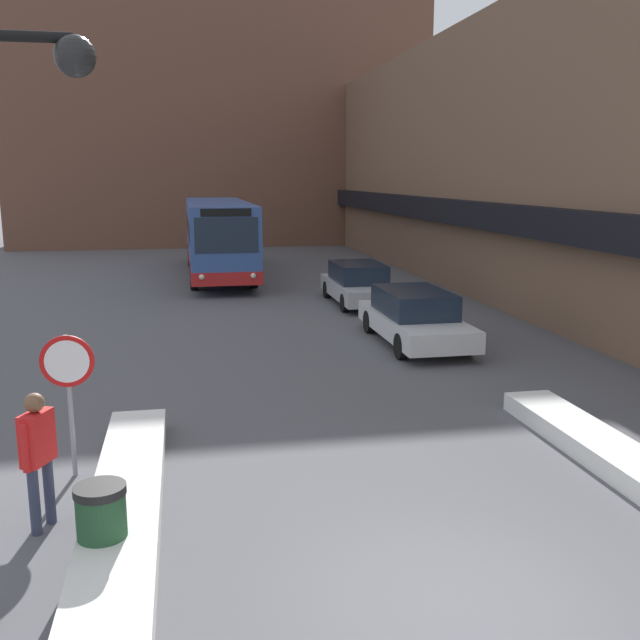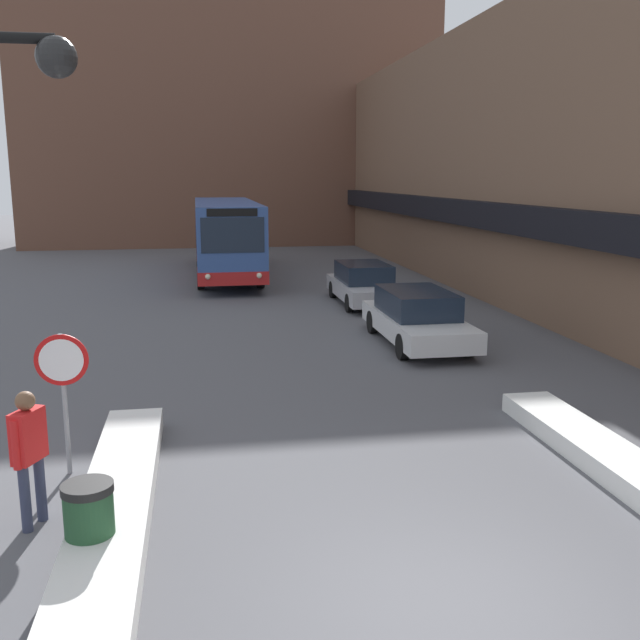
# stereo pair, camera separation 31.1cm
# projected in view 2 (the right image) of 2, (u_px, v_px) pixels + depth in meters

# --- Properties ---
(ground_plane) EXTENTS (160.00, 160.00, 0.00)m
(ground_plane) POSITION_uv_depth(u_px,v_px,m) (454.00, 614.00, 7.22)
(ground_plane) COLOR #515156
(building_row_right) EXTENTS (5.50, 60.00, 9.88)m
(building_row_right) POSITION_uv_depth(u_px,v_px,m) (483.00, 163.00, 31.09)
(building_row_right) COLOR brown
(building_row_right) RESTS_ON ground_plane
(building_backdrop_far) EXTENTS (26.00, 8.00, 19.02)m
(building_backdrop_far) POSITION_uv_depth(u_px,v_px,m) (230.00, 95.00, 46.20)
(building_backdrop_far) COLOR brown
(building_backdrop_far) RESTS_ON ground_plane
(snow_bank_left) EXTENTS (0.90, 8.02, 0.34)m
(snow_bank_left) POSITION_uv_depth(u_px,v_px,m) (111.00, 526.00, 8.67)
(snow_bank_left) COLOR silver
(snow_bank_left) RESTS_ON ground_plane
(snow_bank_right) EXTENTS (0.90, 6.24, 0.33)m
(snow_bank_right) POSITION_uv_depth(u_px,v_px,m) (619.00, 465.00, 10.53)
(snow_bank_right) COLOR silver
(snow_bank_right) RESTS_ON ground_plane
(city_bus) EXTENTS (2.60, 12.32, 3.27)m
(city_bus) POSITION_uv_depth(u_px,v_px,m) (226.00, 236.00, 31.36)
(city_bus) COLOR #335193
(city_bus) RESTS_ON ground_plane
(parked_car_front) EXTENTS (1.88, 4.86, 1.42)m
(parked_car_front) POSITION_uv_depth(u_px,v_px,m) (417.00, 317.00, 18.73)
(parked_car_front) COLOR silver
(parked_car_front) RESTS_ON ground_plane
(parked_car_middle) EXTENTS (1.84, 4.61, 1.41)m
(parked_car_middle) POSITION_uv_depth(u_px,v_px,m) (364.00, 284.00, 24.63)
(parked_car_middle) COLOR #B7B7BC
(parked_car_middle) RESTS_ON ground_plane
(stop_sign) EXTENTS (0.76, 0.08, 2.13)m
(stop_sign) POSITION_uv_depth(u_px,v_px,m) (63.00, 374.00, 10.32)
(stop_sign) COLOR gray
(stop_sign) RESTS_ON ground_plane
(pedestrian) EXTENTS (0.39, 0.54, 1.77)m
(pedestrian) POSITION_uv_depth(u_px,v_px,m) (29.00, 446.00, 8.84)
(pedestrian) COLOR #333851
(pedestrian) RESTS_ON ground_plane
(trash_bin) EXTENTS (0.59, 0.59, 0.95)m
(trash_bin) POSITION_uv_depth(u_px,v_px,m) (90.00, 522.00, 8.12)
(trash_bin) COLOR #234C2D
(trash_bin) RESTS_ON ground_plane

